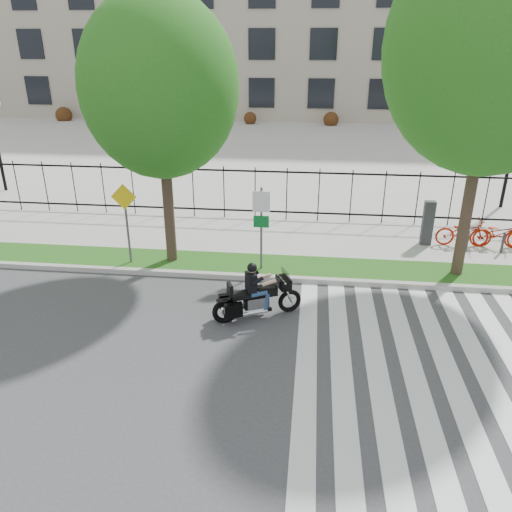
# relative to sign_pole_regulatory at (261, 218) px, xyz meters

# --- Properties ---
(ground) EXTENTS (120.00, 120.00, 0.00)m
(ground) POSITION_rel_sign_pole_regulatory_xyz_m (-0.73, -4.58, -1.74)
(ground) COLOR #3D3D40
(ground) RESTS_ON ground
(curb) EXTENTS (60.00, 0.20, 0.15)m
(curb) POSITION_rel_sign_pole_regulatory_xyz_m (-0.73, -0.48, -1.66)
(curb) COLOR #A8A69E
(curb) RESTS_ON ground
(grass_verge) EXTENTS (60.00, 1.50, 0.15)m
(grass_verge) POSITION_rel_sign_pole_regulatory_xyz_m (-0.73, 0.37, -1.66)
(grass_verge) COLOR #244F13
(grass_verge) RESTS_ON ground
(sidewalk) EXTENTS (60.00, 3.50, 0.15)m
(sidewalk) POSITION_rel_sign_pole_regulatory_xyz_m (-0.73, 2.87, -1.66)
(sidewalk) COLOR #AFAEA4
(sidewalk) RESTS_ON ground
(plaza) EXTENTS (80.00, 34.00, 0.10)m
(plaza) POSITION_rel_sign_pole_regulatory_xyz_m (-0.73, 20.42, -1.69)
(plaza) COLOR #AFAEA4
(plaza) RESTS_ON ground
(crosswalk_stripes) EXTENTS (5.70, 8.00, 0.01)m
(crosswalk_stripes) POSITION_rel_sign_pole_regulatory_xyz_m (4.10, -4.58, -1.73)
(crosswalk_stripes) COLOR silver
(crosswalk_stripes) RESTS_ON ground
(iron_fence) EXTENTS (30.00, 0.06, 2.00)m
(iron_fence) POSITION_rel_sign_pole_regulatory_xyz_m (-0.73, 4.62, -0.59)
(iron_fence) COLOR black
(iron_fence) RESTS_ON sidewalk
(office_building) EXTENTS (60.00, 21.90, 20.15)m
(office_building) POSITION_rel_sign_pole_regulatory_xyz_m (-0.73, 40.34, 8.23)
(office_building) COLOR #A59B85
(office_building) RESTS_ON ground
(street_tree_1) EXTENTS (4.39, 4.39, 7.68)m
(street_tree_1) POSITION_rel_sign_pole_regulatory_xyz_m (-2.85, 0.37, 3.55)
(street_tree_1) COLOR #33221B
(street_tree_1) RESTS_ON grass_verge
(street_tree_2) EXTENTS (5.52, 5.52, 9.31)m
(street_tree_2) POSITION_rel_sign_pole_regulatory_xyz_m (5.77, 0.37, 4.54)
(street_tree_2) COLOR #33221B
(street_tree_2) RESTS_ON grass_verge
(sign_pole_regulatory) EXTENTS (0.50, 0.09, 2.50)m
(sign_pole_regulatory) POSITION_rel_sign_pole_regulatory_xyz_m (0.00, 0.00, 0.00)
(sign_pole_regulatory) COLOR #59595B
(sign_pole_regulatory) RESTS_ON grass_verge
(sign_pole_warning) EXTENTS (0.78, 0.09, 2.49)m
(sign_pole_warning) POSITION_rel_sign_pole_regulatory_xyz_m (-4.06, 0.00, 0.00)
(sign_pole_warning) COLOR #59595B
(sign_pole_warning) RESTS_ON grass_verge
(motorcycle_rider) EXTENTS (2.19, 1.28, 1.82)m
(motorcycle_rider) POSITION_rel_sign_pole_regulatory_xyz_m (0.18, -2.61, -1.14)
(motorcycle_rider) COLOR black
(motorcycle_rider) RESTS_ON ground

